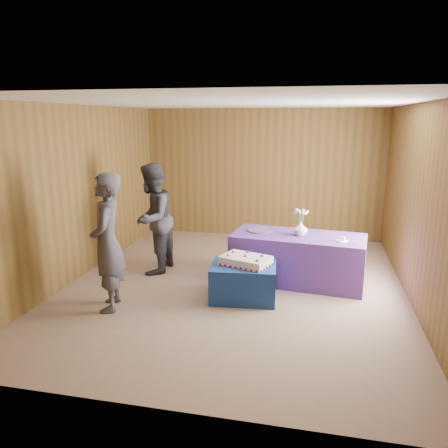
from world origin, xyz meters
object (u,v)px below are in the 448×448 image
(serving_table, at_px, (298,258))
(sheet_cake, at_px, (246,260))
(guest_right, at_px, (153,219))
(cake_table, at_px, (244,282))
(guest_left, at_px, (107,243))
(vase, at_px, (300,228))

(serving_table, distance_m, sheet_cake, 1.08)
(guest_right, bearing_deg, serving_table, 92.60)
(cake_table, height_order, guest_right, guest_right)
(guest_left, bearing_deg, vase, 103.66)
(cake_table, xyz_separation_m, vase, (0.73, 0.82, 0.61))
(sheet_cake, bearing_deg, guest_left, -138.21)
(cake_table, distance_m, vase, 1.26)
(guest_left, bearing_deg, guest_right, 159.90)
(guest_left, height_order, guest_right, guest_left)
(vase, bearing_deg, serving_table, 149.48)
(serving_table, relative_size, guest_left, 1.09)
(serving_table, height_order, guest_left, guest_left)
(vase, height_order, guest_right, guest_right)
(sheet_cake, xyz_separation_m, guest_left, (-1.71, -0.72, 0.36))
(serving_table, height_order, sheet_cake, serving_table)
(cake_table, xyz_separation_m, sheet_cake, (0.02, 0.02, 0.31))
(sheet_cake, height_order, guest_right, guest_right)
(guest_left, bearing_deg, cake_table, 94.01)
(serving_table, bearing_deg, guest_right, -172.21)
(serving_table, relative_size, sheet_cake, 2.54)
(guest_left, bearing_deg, serving_table, 104.16)
(sheet_cake, distance_m, guest_right, 1.87)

